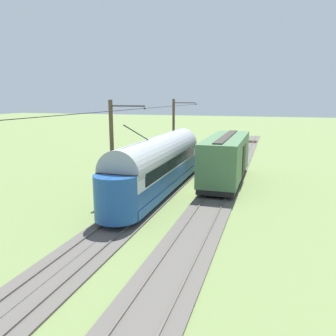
{
  "coord_description": "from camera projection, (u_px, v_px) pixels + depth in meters",
  "views": [
    {
      "loc": [
        -5.86,
        25.27,
        7.12
      ],
      "look_at": [
        1.4,
        1.95,
        2.02
      ],
      "focal_mm": 36.05,
      "sensor_mm": 36.0,
      "label": 1
    }
  ],
  "objects": [
    {
      "name": "track_streetcar_siding",
      "position": [
        221.0,
        190.0,
        26.41
      ],
      "size": [
        2.8,
        80.0,
        0.18
      ],
      "color": "#56514C",
      "rests_on": "ground"
    },
    {
      "name": "coach_adjacent",
      "position": [
        226.0,
        158.0,
        28.36
      ],
      "size": [
        2.96,
        11.05,
        3.85
      ],
      "color": "#477047",
      "rests_on": "ground"
    },
    {
      "name": "spare_tie_stack",
      "position": [
        125.0,
        180.0,
        28.58
      ],
      "size": [
        2.4,
        2.4,
        0.54
      ],
      "color": "#382819",
      "rests_on": "ground"
    },
    {
      "name": "vintage_streetcar",
      "position": [
        159.0,
        164.0,
        25.39
      ],
      "size": [
        2.65,
        17.03,
        5.46
      ],
      "color": "#1E4C93",
      "rests_on": "ground"
    },
    {
      "name": "ground_plane",
      "position": [
        192.0,
        189.0,
        26.78
      ],
      "size": [
        220.0,
        220.0,
        0.0
      ],
      "primitive_type": "plane",
      "color": "olive"
    },
    {
      "name": "catenary_pole_foreground",
      "position": [
        174.0,
        130.0,
        37.41
      ],
      "size": [
        2.7,
        0.28,
        6.99
      ],
      "color": "#4C3D28",
      "rests_on": "ground"
    },
    {
      "name": "catenary_pole_mid_near",
      "position": [
        113.0,
        149.0,
        23.27
      ],
      "size": [
        2.7,
        0.28,
        6.99
      ],
      "color": "#4C3D28",
      "rests_on": "ground"
    },
    {
      "name": "track_adjacent_siding",
      "position": [
        167.0,
        185.0,
        27.71
      ],
      "size": [
        2.8,
        80.0,
        0.18
      ],
      "color": "#56514C",
      "rests_on": "ground"
    },
    {
      "name": "overhead_wire_run",
      "position": [
        148.0,
        108.0,
        22.64
      ],
      "size": [
        2.49,
        34.26,
        0.18
      ],
      "color": "black",
      "rests_on": "ground"
    },
    {
      "name": "switch_stand",
      "position": [
        247.0,
        160.0,
        35.66
      ],
      "size": [
        0.5,
        0.3,
        1.24
      ],
      "color": "black",
      "rests_on": "ground"
    }
  ]
}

